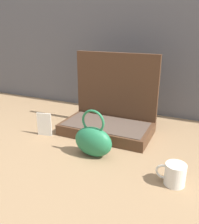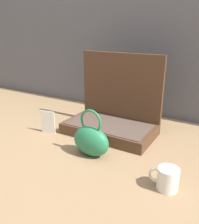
{
  "view_description": "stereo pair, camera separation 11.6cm",
  "coord_description": "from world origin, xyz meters",
  "px_view_note": "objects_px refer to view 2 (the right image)",
  "views": [
    {
      "loc": [
        0.43,
        -1.01,
        0.57
      ],
      "look_at": [
        -0.03,
        -0.02,
        0.18
      ],
      "focal_mm": 38.36,
      "sensor_mm": 36.0,
      "label": 1
    },
    {
      "loc": [
        0.53,
        -0.96,
        0.57
      ],
      "look_at": [
        -0.03,
        -0.02,
        0.18
      ],
      "focal_mm": 38.36,
      "sensor_mm": 36.0,
      "label": 2
    }
  ],
  "objects_px": {
    "coffee_mug": "(167,179)",
    "open_suitcase": "(113,114)",
    "info_card_left": "(48,122)",
    "teal_pouch_handbag": "(91,140)"
  },
  "relations": [
    {
      "from": "teal_pouch_handbag",
      "to": "info_card_left",
      "type": "distance_m",
      "value": 0.35
    },
    {
      "from": "coffee_mug",
      "to": "info_card_left",
      "type": "relative_size",
      "value": 0.87
    },
    {
      "from": "teal_pouch_handbag",
      "to": "info_card_left",
      "type": "xyz_separation_m",
      "value": [
        -0.34,
        0.09,
        -0.01
      ]
    },
    {
      "from": "teal_pouch_handbag",
      "to": "coffee_mug",
      "type": "distance_m",
      "value": 0.38
    },
    {
      "from": "info_card_left",
      "to": "teal_pouch_handbag",
      "type": "bearing_deg",
      "value": -25.0
    },
    {
      "from": "coffee_mug",
      "to": "teal_pouch_handbag",
      "type": "bearing_deg",
      "value": 169.94
    },
    {
      "from": "teal_pouch_handbag",
      "to": "info_card_left",
      "type": "bearing_deg",
      "value": 165.84
    },
    {
      "from": "open_suitcase",
      "to": "teal_pouch_handbag",
      "type": "bearing_deg",
      "value": -82.43
    },
    {
      "from": "coffee_mug",
      "to": "info_card_left",
      "type": "xyz_separation_m",
      "value": [
        -0.72,
        0.15,
        0.02
      ]
    },
    {
      "from": "coffee_mug",
      "to": "open_suitcase",
      "type": "bearing_deg",
      "value": 138.77
    }
  ]
}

